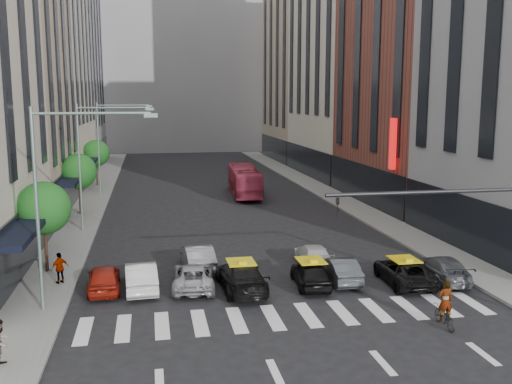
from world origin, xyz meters
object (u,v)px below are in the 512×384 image
pedestrian_far (60,268)px  car_red (104,278)px  taxi_center (310,274)px  bus (244,181)px  streetlamp_far (108,136)px  pedestrian_near (0,342)px  streetlamp_near (58,182)px  taxi_left (241,276)px  motorcycle (444,317)px  streetlamp_mid (93,150)px  car_white_front (141,276)px

pedestrian_far → car_red: bearing=116.1°
car_red → taxi_center: size_ratio=0.99×
bus → streetlamp_far: bearing=-7.6°
car_red → pedestrian_near: bearing=66.9°
pedestrian_near → pedestrian_far: 9.19m
streetlamp_near → pedestrian_near: (-1.42, -5.48, -4.89)m
taxi_left → pedestrian_near: size_ratio=2.90×
streetlamp_near → car_red: streetlamp_near is taller
streetlamp_far → taxi_left: 32.23m
car_red → motorcycle: (14.37, -7.31, -0.21)m
streetlamp_far → pedestrian_near: (-1.42, -37.48, -4.89)m
pedestrian_far → streetlamp_mid: bearing=-128.7°
car_red → car_white_front: car_white_front is taller
taxi_center → car_white_front: bearing=-2.8°
car_red → streetlamp_mid: bearing=-86.2°
streetlamp_near → car_red: (1.53, 2.45, -5.24)m
streetlamp_mid → car_white_front: 15.02m
streetlamp_far → car_white_front: size_ratio=2.07×
taxi_left → pedestrian_near: 11.80m
taxi_left → motorcycle: taxi_left is taller
streetlamp_far → pedestrian_far: streetlamp_far is taller
streetlamp_mid → motorcycle: size_ratio=5.17×
car_white_front → taxi_left: bearing=164.7°
streetlamp_near → car_red: size_ratio=2.29×
streetlamp_far → motorcycle: streetlamp_far is taller
motorcycle → pedestrian_far: 18.69m
taxi_left → motorcycle: bearing=138.9°
streetlamp_near → car_white_front: streetlamp_near is taller
streetlamp_near → taxi_center: streetlamp_near is taller
car_red → taxi_center: taxi_center is taller
pedestrian_far → bus: bearing=-153.7°
car_white_front → bus: size_ratio=0.41×
pedestrian_far → taxi_left: bearing=129.7°
streetlamp_far → pedestrian_far: (-0.73, -28.32, -4.95)m
streetlamp_near → car_white_front: (3.32, 2.30, -5.19)m
streetlamp_mid → pedestrian_near: 22.08m
bus → pedestrian_far: bus is taller
streetlamp_far → taxi_left: (8.25, -30.73, -5.18)m
streetlamp_far → car_red: streetlamp_far is taller
car_red → taxi_center: bearing=170.6°
streetlamp_far → pedestrian_far: bearing=-91.5°
streetlamp_near → bus: (13.11, 29.33, -4.43)m
car_white_front → pedestrian_far: pedestrian_far is taller
streetlamp_far → car_white_front: (3.32, -29.70, -5.19)m
bus → motorcycle: bus is taller
bus → motorcycle: 34.32m
car_white_front → bus: bus is taller
taxi_center → pedestrian_far: pedestrian_far is taller
streetlamp_mid → bus: streetlamp_mid is taller
bus → pedestrian_near: bearing=71.3°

